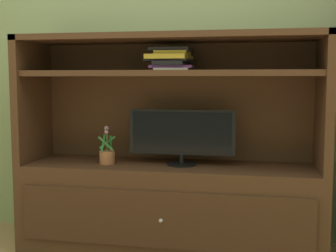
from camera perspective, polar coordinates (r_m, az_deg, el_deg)
The scene contains 5 objects.
painted_rear_wall at distance 3.16m, azimuth 1.42°, elevation 11.44°, with size 6.00×0.10×2.80m, color #8C9E6B.
media_console at distance 2.88m, azimuth 0.22°, elevation -7.17°, with size 1.89×0.53×1.37m.
tv_monitor at distance 2.81m, azimuth 1.74°, elevation -1.11°, with size 0.67×0.18×0.35m.
potted_plant at distance 2.89m, azimuth -7.72°, elevation -3.73°, with size 0.11×0.10×0.24m.
magazine_stack at distance 2.81m, azimuth 0.44°, elevation 8.43°, with size 0.30×0.34×0.14m.
Camera 1 is at (0.53, -2.35, 1.10)m, focal length 48.10 mm.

